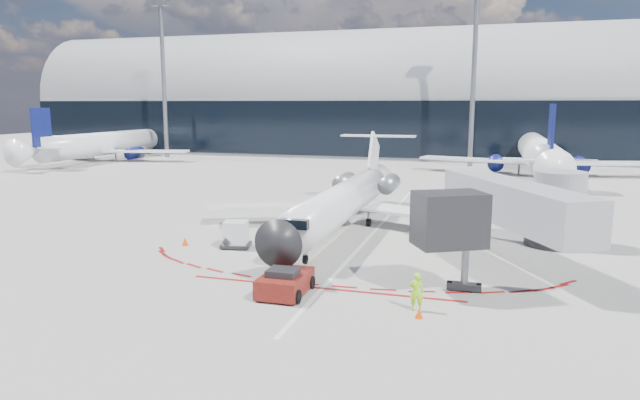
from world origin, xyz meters
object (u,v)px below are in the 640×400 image
(uld_container, at_px, (236,235))
(regional_jet, at_px, (346,199))
(pushback_tug, at_px, (285,282))
(ramp_worker, at_px, (417,292))

(uld_container, bearing_deg, regional_jet, 41.10)
(pushback_tug, xyz_separation_m, ramp_worker, (6.32, -0.46, 0.29))
(pushback_tug, distance_m, ramp_worker, 6.35)
(pushback_tug, bearing_deg, uld_container, 128.46)
(pushback_tug, bearing_deg, regional_jet, 92.38)
(regional_jet, xyz_separation_m, uld_container, (-5.38, -7.41, -1.39))
(ramp_worker, bearing_deg, uld_container, -38.06)
(pushback_tug, height_order, uld_container, uld_container)
(regional_jet, relative_size, uld_container, 12.64)
(pushback_tug, bearing_deg, ramp_worker, -4.39)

